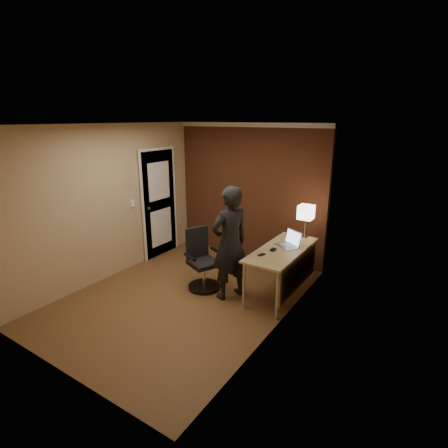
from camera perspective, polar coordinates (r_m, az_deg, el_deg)
The scene contains 8 objects.
room at distance 6.30m, azimuth 0.11°, elevation 5.89°, with size 4.00×4.00×4.00m.
desk at distance 5.25m, azimuth 10.13°, elevation -5.45°, with size 0.60×1.50×0.73m.
desk_lamp at distance 5.65m, azimuth 13.24°, elevation 1.82°, with size 0.22×0.22×0.54m.
laptop at distance 5.34m, azimuth 10.71°, elevation -2.90°, with size 0.41×0.39×0.23m.
mouse at distance 5.13m, azimuth 8.04°, elevation -4.17°, with size 0.06×0.10×0.03m, color black.
phone at distance 4.95m, azimuth 6.15°, elevation -5.00°, with size 0.06×0.12×0.01m, color black.
office_chair at distance 5.49m, azimuth -3.62°, elevation -6.31°, with size 0.56×0.60×0.94m.
person at distance 5.04m, azimuth 0.95°, elevation -3.20°, with size 0.62×0.40×1.69m, color black.
Camera 1 is at (3.06, -3.67, 2.58)m, focal length 28.00 mm.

